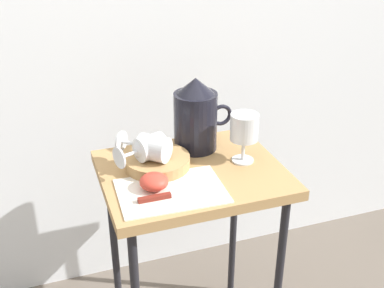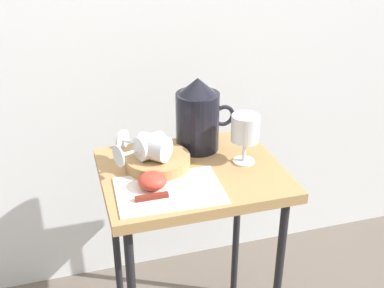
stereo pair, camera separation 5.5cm
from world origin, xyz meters
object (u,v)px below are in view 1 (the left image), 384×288
Objects in this scene: wine_glass_upright at (244,130)px; knife at (169,196)px; basket_tray at (157,162)px; table at (192,193)px; apple_half_left at (154,182)px; pitcher at (196,120)px; wine_glass_tipped_near at (152,148)px; wine_glass_tipped_far at (149,148)px.

wine_glass_upright is 0.64× the size of knife.
basket_tray is 0.26m from wine_glass_upright.
table is 8.88× the size of apple_half_left.
table is 0.22m from pitcher.
knife is at bearing -89.44° from wine_glass_tipped_near.
apple_half_left is (-0.04, -0.11, 0.01)m from basket_tray.
table is 4.43× the size of wine_glass_tipped_near.
wine_glass_tipped_far reaches higher than apple_half_left.
wine_glass_tipped_near is at bearing 163.68° from table.
wine_glass_upright reaches higher than wine_glass_tipped_near.
wine_glass_tipped_far is at bearing 161.10° from table.
basket_tray is 0.06m from wine_glass_tipped_near.
wine_glass_tipped_far reaches higher than basket_tray.
basket_tray is 0.82× the size of pitcher.
pitcher is at bearing 30.11° from wine_glass_tipped_near.
wine_glass_upright is at bearing -8.14° from wine_glass_tipped_far.
apple_half_left is 0.06m from knife.
pitcher reaches higher than wine_glass_upright.
table is 0.18m from apple_half_left.
wine_glass_tipped_far is (-0.11, 0.04, 0.15)m from table.
wine_glass_tipped_near is 0.16m from knife.
pitcher is 0.30m from knife.
wine_glass_upright is 0.30m from knife.
wine_glass_tipped_far is 0.68× the size of knife.
wine_glass_tipped_near is at bearing 173.31° from wine_glass_upright.
wine_glass_upright reaches higher than wine_glass_tipped_far.
knife is at bearing -95.18° from basket_tray.
wine_glass_upright is (0.16, 0.00, 0.18)m from table.
wine_glass_tipped_near is at bearing -149.89° from pitcher.
apple_half_left is (-0.13, -0.07, 0.10)m from table.
pitcher is 0.19m from wine_glass_tipped_far.
apple_half_left is at bearing -166.18° from wine_glass_upright.
knife is at bearing -154.76° from wine_glass_upright.
pitcher is 0.98× the size of knife.
wine_glass_upright reaches higher than table.
wine_glass_tipped_far is at bearing 93.19° from knife.
pitcher reaches higher than wine_glass_tipped_near.
wine_glass_tipped_near reaches higher than wine_glass_tipped_far.
pitcher is (0.05, 0.12, 0.17)m from table.
wine_glass_tipped_far is (-0.17, -0.08, -0.02)m from pitcher.
basket_tray is at bearing 6.53° from wine_glass_tipped_far.
wine_glass_tipped_far is 2.05× the size of apple_half_left.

